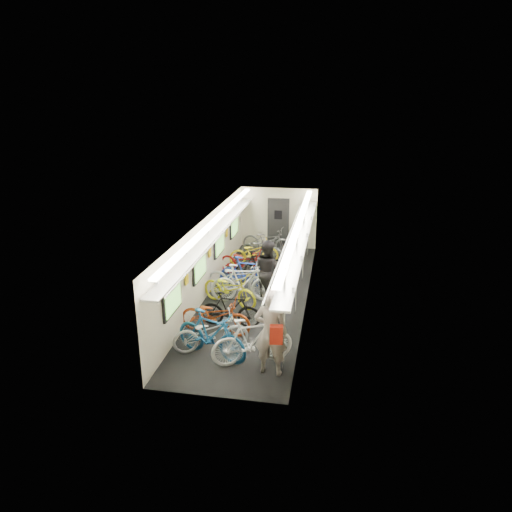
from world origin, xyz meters
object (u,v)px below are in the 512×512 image
at_px(passenger_near, 271,332).
at_px(backpack, 276,335).
at_px(bicycle_1, 211,335).
at_px(bicycle_0, 211,333).
at_px(passenger_mid, 268,270).

height_order(passenger_near, backpack, passenger_near).
bearing_deg(bicycle_1, bicycle_0, 39.82).
height_order(bicycle_1, passenger_mid, passenger_mid).
bearing_deg(backpack, passenger_near, 99.73).
bearing_deg(passenger_near, bicycle_0, -20.01).
bearing_deg(passenger_near, passenger_mid, -76.11).
relative_size(bicycle_1, backpack, 5.01).
xyz_separation_m(bicycle_0, passenger_near, (1.52, -0.69, 0.52)).
height_order(bicycle_1, backpack, backpack).
relative_size(bicycle_0, bicycle_1, 0.94).
relative_size(passenger_near, passenger_mid, 1.08).
bearing_deg(backpack, bicycle_0, 134.98).
xyz_separation_m(bicycle_0, passenger_mid, (0.87, 3.13, 0.44)).
xyz_separation_m(passenger_mid, backpack, (0.84, -4.43, 0.37)).
relative_size(bicycle_0, backpack, 4.70).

